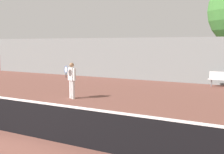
# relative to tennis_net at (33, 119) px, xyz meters

# --- Properties ---
(ground_plane) EXTENTS (100.00, 100.00, 0.00)m
(ground_plane) POSITION_rel_tennis_net_xyz_m (0.00, 0.00, -0.49)
(ground_plane) COLOR brown
(tennis_net) EXTENTS (12.35, 0.09, 0.96)m
(tennis_net) POSITION_rel_tennis_net_xyz_m (0.00, 0.00, 0.00)
(tennis_net) COLOR black
(tennis_net) RESTS_ON ground_plane
(tennis_player) EXTENTS (0.53, 0.50, 1.60)m
(tennis_player) POSITION_rel_tennis_net_xyz_m (-2.72, 5.06, 0.42)
(tennis_player) COLOR silver
(tennis_player) RESTS_ON ground_plane
(bench_courtside_far) EXTENTS (1.68, 0.40, 0.85)m
(bench_courtside_far) POSITION_rel_tennis_net_xyz_m (2.33, 12.34, 0.03)
(bench_courtside_far) COLOR white
(bench_courtside_far) RESTS_ON ground_plane
(back_fence) EXTENTS (34.65, 0.06, 2.84)m
(back_fence) POSITION_rel_tennis_net_xyz_m (0.00, 13.19, 0.93)
(back_fence) COLOR gray
(back_fence) RESTS_ON ground_plane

